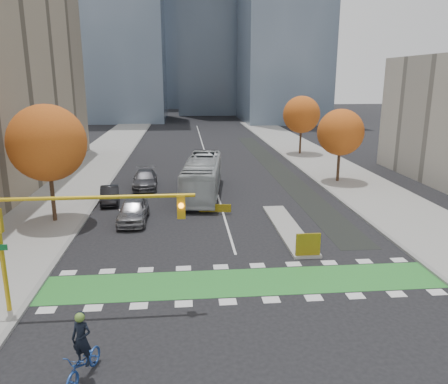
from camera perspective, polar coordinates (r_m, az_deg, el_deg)
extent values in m
plane|color=black|center=(20.92, 3.19, -13.49)|extent=(300.00, 300.00, 0.00)
cube|color=gray|center=(40.88, -20.25, -0.10)|extent=(7.00, 120.00, 0.15)
cube|color=gray|center=(42.70, 17.36, 0.75)|extent=(7.00, 120.00, 0.15)
cube|color=gray|center=(40.11, -15.42, 0.01)|extent=(0.30, 120.00, 0.16)
cube|color=gray|center=(41.49, 12.89, 0.66)|extent=(0.30, 120.00, 0.16)
cube|color=#2A822F|center=(22.23, 2.62, -11.67)|extent=(20.00, 3.00, 0.01)
cube|color=silver|center=(59.12, -2.48, 5.07)|extent=(0.15, 70.00, 0.01)
cube|color=black|center=(50.29, 6.68, 3.28)|extent=(2.50, 50.00, 0.01)
cube|color=gray|center=(29.72, 8.32, -4.70)|extent=(1.60, 10.00, 0.16)
cube|color=yellow|center=(25.13, 10.92, -6.75)|extent=(1.40, 0.12, 1.30)
cylinder|color=#332114|center=(32.41, -21.58, 0.72)|extent=(0.28, 0.28, 5.25)
sphere|color=#AD3E15|center=(31.87, -22.09, 5.96)|extent=(5.20, 5.20, 5.20)
cylinder|color=#332114|center=(43.53, 14.76, 4.16)|extent=(0.28, 0.28, 4.55)
sphere|color=#AD3E15|center=(43.16, 14.98, 7.55)|extent=(4.40, 4.40, 4.40)
cylinder|color=#332114|center=(58.74, 9.97, 7.21)|extent=(0.28, 0.28, 4.90)
sphere|color=#AD3E15|center=(58.46, 10.09, 9.93)|extent=(4.80, 4.80, 4.80)
cylinder|color=#BF9914|center=(20.64, -26.97, -7.62)|extent=(0.20, 0.20, 5.20)
cylinder|color=#BF9914|center=(18.72, -16.43, -0.69)|extent=(8.20, 0.16, 0.16)
cube|color=#BF9914|center=(18.49, -5.62, -1.94)|extent=(0.35, 0.28, 1.00)
sphere|color=orange|center=(18.29, -5.63, -1.80)|extent=(0.22, 0.22, 0.22)
imported|color=#22479C|center=(16.45, -17.82, -20.57)|extent=(1.37, 2.26, 1.12)
imported|color=black|center=(15.93, -18.10, -17.76)|extent=(0.80, 0.65, 1.90)
sphere|color=#597F2D|center=(15.53, -18.34, -15.29)|extent=(0.32, 0.32, 0.32)
imported|color=#B1B7B9|center=(37.65, -2.85, 2.02)|extent=(4.15, 11.93, 3.25)
imported|color=gray|center=(31.43, -11.78, -2.34)|extent=(2.05, 4.92, 1.66)
imported|color=black|center=(36.58, -14.72, -0.38)|extent=(1.94, 4.20, 1.33)
imported|color=#545359|center=(41.06, -10.29, 1.65)|extent=(2.38, 5.42, 1.55)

